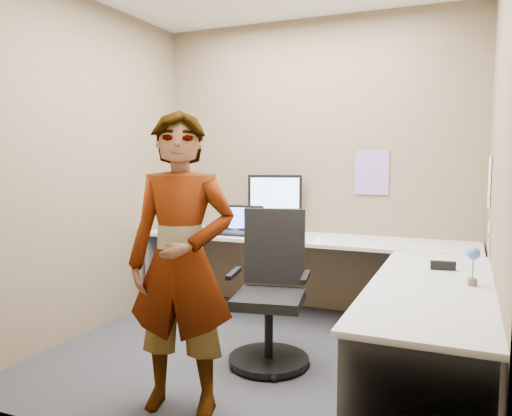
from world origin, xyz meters
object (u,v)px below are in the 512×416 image
at_px(office_chair, 270,302).
at_px(monitor, 275,196).
at_px(desk, 333,271).
at_px(person, 181,263).

bearing_deg(office_chair, monitor, 98.51).
xyz_separation_m(monitor, office_chair, (0.42, -1.19, -0.65)).
bearing_deg(desk, monitor, 135.03).
bearing_deg(monitor, office_chair, -87.38).
bearing_deg(monitor, person, -101.27).
bearing_deg(person, monitor, 83.29).
xyz_separation_m(desk, office_chair, (-0.33, -0.44, -0.16)).
relative_size(desk, office_chair, 2.85).
xyz_separation_m(office_chair, person, (-0.23, -0.80, 0.41)).
bearing_deg(monitor, desk, -61.91).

